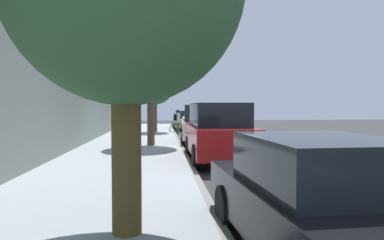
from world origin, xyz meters
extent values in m
plane|color=#303030|center=(0.00, 0.00, 0.00)|extent=(65.39, 65.39, 0.00)
cube|color=#989EA4|center=(4.04, 0.00, 0.07)|extent=(4.34, 40.87, 0.14)
cube|color=gray|center=(1.79, 0.00, 0.07)|extent=(0.16, 40.87, 0.14)
cube|color=white|center=(-2.72, -19.33, 0.00)|extent=(0.14, 2.20, 0.01)
cube|color=white|center=(-2.72, -15.13, 0.00)|extent=(0.14, 2.20, 0.01)
cube|color=white|center=(-2.72, -10.93, 0.00)|extent=(0.14, 2.20, 0.01)
cube|color=white|center=(-2.72, -6.73, 0.00)|extent=(0.14, 2.20, 0.01)
cube|color=white|center=(-2.72, -2.53, 0.00)|extent=(0.14, 2.20, 0.01)
cube|color=white|center=(-2.72, 1.67, 0.00)|extent=(0.14, 2.20, 0.01)
cube|color=white|center=(-2.72, 5.87, 0.00)|extent=(0.14, 2.20, 0.01)
cube|color=white|center=(0.32, 0.00, 0.00)|extent=(0.12, 40.87, 0.01)
cube|color=gray|center=(6.46, 0.00, 3.24)|extent=(0.50, 40.87, 6.49)
cube|color=tan|center=(0.81, -13.45, 0.60)|extent=(1.82, 4.42, 0.64)
cube|color=black|center=(0.81, -13.45, 1.22)|extent=(1.58, 2.12, 0.60)
cylinder|color=black|center=(1.60, -12.08, 0.33)|extent=(0.23, 0.66, 0.66)
cylinder|color=black|center=(-0.02, -12.10, 0.33)|extent=(0.23, 0.66, 0.66)
cylinder|color=black|center=(1.64, -14.80, 0.33)|extent=(0.23, 0.66, 0.66)
cylinder|color=black|center=(0.02, -14.83, 0.33)|extent=(0.23, 0.66, 0.66)
cube|color=white|center=(0.64, -3.49, 0.75)|extent=(2.23, 5.39, 0.80)
cube|color=black|center=(0.69, -2.57, 1.55)|extent=(1.80, 1.59, 0.80)
cube|color=white|center=(0.58, -4.68, 1.21)|extent=(2.00, 2.74, 0.12)
cylinder|color=black|center=(1.62, -1.90, 0.40)|extent=(0.26, 0.81, 0.80)
cylinder|color=black|center=(-0.18, -1.81, 0.40)|extent=(0.26, 0.81, 0.80)
cylinder|color=black|center=(1.45, -5.18, 0.40)|extent=(0.26, 0.81, 0.80)
cylinder|color=black|center=(-0.35, -5.09, 0.40)|extent=(0.26, 0.81, 0.80)
cube|color=maroon|center=(0.76, 2.71, 0.78)|extent=(1.92, 4.71, 0.90)
cube|color=black|center=(0.76, 2.71, 1.61)|extent=(1.68, 3.11, 0.76)
cylinder|color=black|center=(1.64, 4.16, 0.38)|extent=(0.22, 0.76, 0.76)
cylinder|color=black|center=(-0.11, 4.17, 0.38)|extent=(0.22, 0.76, 0.76)
cylinder|color=black|center=(1.63, 1.25, 0.38)|extent=(0.22, 0.76, 0.76)
cylinder|color=black|center=(-0.12, 1.25, 0.38)|extent=(0.22, 0.76, 0.76)
cube|color=black|center=(0.79, 10.48, 0.60)|extent=(2.00, 4.49, 0.64)
cube|color=black|center=(0.79, 10.48, 1.22)|extent=(1.66, 2.18, 0.60)
cylinder|color=black|center=(1.67, 9.16, 0.33)|extent=(0.26, 0.67, 0.66)
cylinder|color=black|center=(0.06, 9.07, 0.33)|extent=(0.26, 0.67, 0.66)
torus|color=black|center=(0.83, -9.69, 0.34)|extent=(0.66, 0.24, 0.67)
torus|color=black|center=(1.82, -9.38, 0.34)|extent=(0.66, 0.24, 0.67)
cylinder|color=#197233|center=(1.20, -9.58, 0.42)|extent=(0.63, 0.23, 0.50)
cylinder|color=#197233|center=(1.55, -9.47, 0.41)|extent=(0.14, 0.08, 0.46)
cylinder|color=#197233|center=(1.25, -9.56, 0.65)|extent=(0.71, 0.25, 0.05)
cylinder|color=#197233|center=(1.66, -9.43, 0.26)|extent=(0.35, 0.14, 0.18)
cylinder|color=#197233|center=(1.71, -9.42, 0.49)|extent=(0.26, 0.11, 0.33)
cylinder|color=#197233|center=(0.86, -9.68, 0.50)|extent=(0.12, 0.07, 0.33)
cube|color=black|center=(1.59, -9.45, 0.68)|extent=(0.26, 0.17, 0.05)
cylinder|color=black|center=(0.90, -9.67, 0.72)|extent=(0.16, 0.45, 0.03)
cylinder|color=#C6B284|center=(1.51, -9.89, 0.40)|extent=(0.15, 0.15, 0.81)
cylinder|color=#C6B284|center=(1.54, -10.09, 0.40)|extent=(0.15, 0.15, 0.81)
cube|color=white|center=(1.52, -9.99, 1.09)|extent=(0.29, 0.41, 0.57)
cylinder|color=white|center=(1.48, -9.73, 1.06)|extent=(0.10, 0.10, 0.54)
cylinder|color=white|center=(1.56, -10.24, 1.06)|extent=(0.10, 0.10, 0.54)
sphere|color=#917151|center=(1.52, -9.99, 1.49)|extent=(0.23, 0.23, 0.23)
sphere|color=navy|center=(1.52, -9.99, 1.53)|extent=(0.25, 0.25, 0.25)
cube|color=black|center=(1.72, -9.95, 1.11)|extent=(0.23, 0.33, 0.44)
cylinder|color=#494831|center=(3.14, -9.59, 1.31)|extent=(0.34, 0.34, 2.33)
ellipsoid|color=#236031|center=(3.14, -9.59, 3.17)|extent=(2.52, 2.52, 2.35)
cylinder|color=#4F3D2C|center=(3.14, -1.37, 1.52)|extent=(0.33, 0.33, 2.75)
ellipsoid|color=#297924|center=(3.14, -1.37, 3.70)|extent=(2.95, 2.95, 2.57)
cylinder|color=brown|center=(3.14, 9.64, 1.38)|extent=(0.40, 0.40, 2.48)
cylinder|color=black|center=(4.42, -7.88, 0.54)|extent=(0.15, 0.15, 0.81)
cylinder|color=black|center=(4.62, -7.86, 0.54)|extent=(0.15, 0.15, 0.81)
cube|color=#264C26|center=(4.52, -7.87, 1.23)|extent=(0.40, 0.27, 0.57)
cylinder|color=#264C26|center=(4.26, -7.90, 1.20)|extent=(0.10, 0.10, 0.54)
cylinder|color=#264C26|center=(4.78, -7.84, 1.20)|extent=(0.10, 0.10, 0.54)
sphere|color=tan|center=(4.52, -7.87, 1.63)|extent=(0.23, 0.23, 0.23)
camera|label=1|loc=(2.66, 14.48, 1.88)|focal=32.96mm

